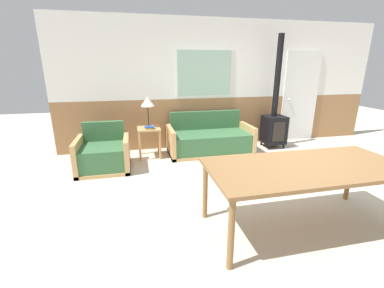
{
  "coord_description": "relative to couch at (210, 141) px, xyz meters",
  "views": [
    {
      "loc": [
        -1.99,
        -2.84,
        1.76
      ],
      "look_at": [
        -1.12,
        1.02,
        0.55
      ],
      "focal_mm": 24.0,
      "sensor_mm": 36.0,
      "label": 1
    }
  ],
  "objects": [
    {
      "name": "armchair",
      "position": [
        -2.07,
        -0.49,
        0.0
      ],
      "size": [
        0.88,
        0.8,
        0.79
      ],
      "rotation": [
        0.0,
        0.0,
        0.19
      ],
      "color": "tan",
      "rests_on": "ground_plane"
    },
    {
      "name": "wall_back",
      "position": [
        0.48,
        0.53,
        1.1
      ],
      "size": [
        7.2,
        0.09,
        2.7
      ],
      "color": "#996B42",
      "rests_on": "ground_plane"
    },
    {
      "name": "couch",
      "position": [
        0.0,
        0.0,
        0.0
      ],
      "size": [
        1.72,
        0.84,
        0.82
      ],
      "color": "tan",
      "rests_on": "ground_plane"
    },
    {
      "name": "side_table",
      "position": [
        -1.25,
        0.0,
        0.21
      ],
      "size": [
        0.44,
        0.44,
        0.59
      ],
      "color": "tan",
      "rests_on": "ground_plane"
    },
    {
      "name": "wood_stove",
      "position": [
        1.49,
        0.06,
        0.35
      ],
      "size": [
        0.45,
        0.44,
        2.38
      ],
      "color": "black",
      "rests_on": "ground_plane"
    },
    {
      "name": "ground_plane",
      "position": [
        0.5,
        -2.1,
        -0.26
      ],
      "size": [
        16.0,
        16.0,
        0.0
      ],
      "primitive_type": "plane",
      "color": "beige"
    },
    {
      "name": "book_stack",
      "position": [
        -1.24,
        -0.08,
        0.36
      ],
      "size": [
        0.19,
        0.15,
        0.05
      ],
      "color": "gold",
      "rests_on": "side_table"
    },
    {
      "name": "entry_door",
      "position": [
        2.35,
        0.47,
        0.78
      ],
      "size": [
        0.89,
        0.09,
        2.08
      ],
      "color": "white",
      "rests_on": "ground_plane"
    },
    {
      "name": "table_lamp",
      "position": [
        -1.24,
        0.08,
        0.82
      ],
      "size": [
        0.26,
        0.26,
        0.59
      ],
      "color": "#262628",
      "rests_on": "side_table"
    },
    {
      "name": "dining_table",
      "position": [
        0.26,
        -2.74,
        0.43
      ],
      "size": [
        2.13,
        0.96,
        0.75
      ],
      "color": "olive",
      "rests_on": "ground_plane"
    }
  ]
}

